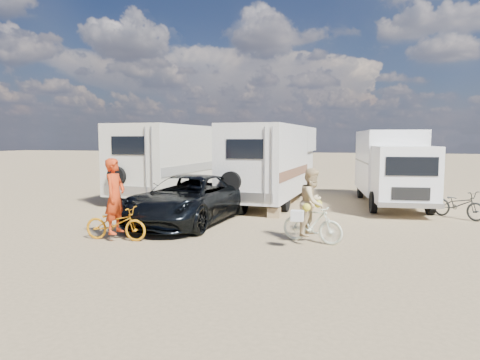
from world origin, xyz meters
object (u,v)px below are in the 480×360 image
(rv_main, at_px, (273,164))
(rider_man, at_px, (115,203))
(bike_woman, at_px, (312,224))
(box_truck, at_px, (392,168))
(dark_suv, at_px, (188,199))
(bike_man, at_px, (116,223))
(rv_left, at_px, (177,161))
(rider_woman, at_px, (312,209))
(cooler, at_px, (214,204))
(bike_parked, at_px, (458,204))
(crate, at_px, (274,212))

(rv_main, distance_m, rider_man, 7.96)
(bike_woman, height_order, rider_man, rider_man)
(box_truck, xyz_separation_m, dark_suv, (-6.18, -5.23, -0.71))
(box_truck, distance_m, bike_man, 10.58)
(rv_left, bearing_deg, dark_suv, -60.47)
(dark_suv, bearing_deg, bike_woman, -16.30)
(dark_suv, relative_size, rider_man, 2.74)
(rv_main, relative_size, rv_left, 0.95)
(rider_woman, distance_m, cooler, 5.40)
(rv_left, xyz_separation_m, bike_parked, (10.86, -2.49, -1.10))
(rv_main, distance_m, cooler, 3.40)
(bike_woman, height_order, bike_parked, bike_woman)
(bike_man, xyz_separation_m, cooler, (0.92, 4.81, -0.19))
(rider_woman, bearing_deg, rv_main, 36.84)
(rv_left, bearing_deg, bike_man, -74.20)
(crate, bearing_deg, box_truck, 43.74)
(bike_parked, height_order, crate, bike_parked)
(dark_suv, distance_m, rider_man, 2.74)
(box_truck, relative_size, rider_man, 3.36)
(cooler, distance_m, crate, 2.40)
(rider_woman, height_order, cooler, rider_woman)
(rv_left, relative_size, dark_suv, 1.49)
(rider_man, bearing_deg, rider_woman, -81.03)
(bike_man, xyz_separation_m, rider_woman, (4.78, 1.07, 0.40))
(rider_woman, bearing_deg, crate, 44.22)
(rv_left, height_order, bike_man, rv_left)
(bike_man, relative_size, bike_parked, 0.94)
(rv_left, bearing_deg, bike_woman, -43.75)
(dark_suv, xyz_separation_m, bike_woman, (3.89, -1.51, -0.25))
(rv_main, distance_m, box_truck, 4.57)
(rider_woman, xyz_separation_m, bike_parked, (4.17, 4.49, -0.37))
(rv_left, relative_size, rider_woman, 4.64)
(dark_suv, height_order, rider_man, rider_man)
(rider_woman, height_order, bike_parked, rider_woman)
(rv_main, relative_size, rider_man, 3.88)
(dark_suv, height_order, bike_woman, dark_suv)
(bike_man, bearing_deg, rv_main, -22.11)
(bike_man, bearing_deg, crate, -41.61)
(dark_suv, height_order, bike_man, dark_suv)
(rv_main, xyz_separation_m, rider_woman, (2.27, -6.46, -0.70))
(bike_parked, bearing_deg, rv_main, 115.25)
(bike_woman, xyz_separation_m, rider_woman, (0.00, 0.00, 0.36))
(dark_suv, height_order, bike_parked, dark_suv)
(box_truck, distance_m, dark_suv, 8.13)
(rider_woman, xyz_separation_m, cooler, (-3.86, 3.74, -0.59))
(rv_left, xyz_separation_m, rider_man, (1.91, -8.05, -0.61))
(rv_left, bearing_deg, bike_parked, -10.46)
(rider_man, height_order, bike_parked, rider_man)
(rv_main, xyz_separation_m, rider_man, (-2.51, -7.53, -0.59))
(bike_parked, bearing_deg, rider_man, 164.10)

